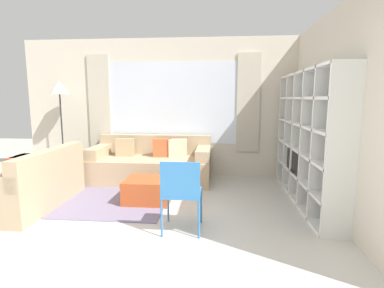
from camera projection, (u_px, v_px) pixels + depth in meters
name	position (u px, v px, depth m)	size (l,w,h in m)	color
ground_plane	(127.00, 250.00, 3.08)	(16.00, 16.00, 0.00)	beige
wall_back	(173.00, 108.00, 5.97)	(5.98, 0.11, 2.70)	beige
wall_right	(327.00, 112.00, 4.19)	(0.07, 4.32, 2.70)	beige
area_rug	(103.00, 197.00, 4.73)	(2.11, 1.88, 0.01)	slate
shelving_unit	(309.00, 138.00, 4.41)	(0.34, 2.57, 1.94)	#232328
couch_main	(152.00, 164.00, 5.64)	(2.20, 0.98, 0.83)	tan
couch_side	(28.00, 185.00, 4.29)	(0.98, 1.66, 0.83)	tan
ottoman	(148.00, 190.00, 4.51)	(0.67, 0.61, 0.35)	#B74C23
floor_lamp	(60.00, 93.00, 5.81)	(0.35, 0.35, 1.88)	black
folding_chair	(181.00, 190.00, 3.40)	(0.44, 0.46, 0.86)	#3375B7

